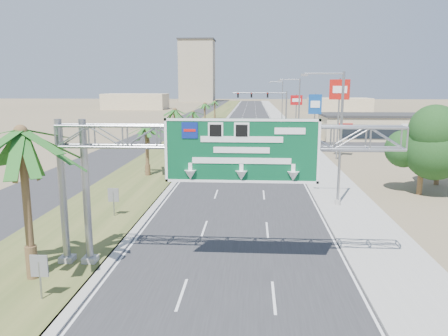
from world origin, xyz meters
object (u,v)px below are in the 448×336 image
car_left_lane (212,156)px  car_right_lane (263,130)px  sign_gantry (209,148)px  pole_sign_red_near (339,95)px  pole_sign_blue (315,106)px  car_far (244,123)px  pole_sign_red_far (296,103)px  palm_near (21,133)px  car_mid_lane (256,144)px  signal_mast (275,108)px  store_building (375,127)px

car_left_lane → car_right_lane: car_left_lane is taller
sign_gantry → car_right_lane: sign_gantry is taller
pole_sign_red_near → pole_sign_blue: size_ratio=1.26×
car_far → pole_sign_red_far: size_ratio=0.70×
sign_gantry → pole_sign_blue: pole_sign_blue is taller
sign_gantry → car_far: (0.00, 77.93, -5.30)m
palm_near → car_mid_lane: 45.45m
car_left_lane → pole_sign_red_far: pole_sign_red_far is taller
palm_near → pole_sign_blue: bearing=68.4°
palm_near → signal_mast: 65.60m
signal_mast → car_far: 17.55m
car_mid_lane → pole_sign_blue: 12.02m
sign_gantry → palm_near: bearing=-166.7°
car_mid_lane → pole_sign_red_near: (9.93, -8.05, 7.09)m
palm_near → car_left_lane: (5.41, 32.78, -6.17)m
car_left_lane → pole_sign_red_far: (12.88, 31.70, 5.10)m
store_building → car_mid_lane: size_ratio=3.67×
store_building → car_right_lane: (-19.02, 6.70, -1.26)m
car_left_lane → car_far: bearing=85.1°
car_left_lane → pole_sign_blue: 22.85m
store_building → car_far: store_building is taller
pole_sign_red_far → car_far: bearing=123.5°
store_building → car_left_lane: 36.09m
car_right_lane → car_mid_lane: bearing=-94.5°
car_mid_lane → pole_sign_red_far: pole_sign_red_far is taller
pole_sign_blue → car_mid_lane: bearing=-146.0°
sign_gantry → palm_near: (-8.14, -1.93, 0.87)m
pole_sign_red_near → pole_sign_blue: bearing=93.6°
car_left_lane → signal_mast: bearing=72.3°
car_mid_lane → car_right_lane: car_mid_lane is taller
store_building → pole_sign_red_far: bearing=153.3°
palm_near → pole_sign_red_far: bearing=74.2°
car_far → store_building: bearing=-39.3°
sign_gantry → car_far: size_ratio=3.22×
car_right_lane → pole_sign_red_far: size_ratio=0.71×
palm_near → pole_sign_red_far: (18.29, 64.49, -1.07)m
pole_sign_red_far → pole_sign_blue: bearing=-84.4°
sign_gantry → pole_sign_red_far: bearing=80.8°
car_far → pole_sign_red_near: size_ratio=0.52×
car_mid_lane → pole_sign_red_near: bearing=-38.5°
car_far → pole_sign_red_far: (10.16, -15.37, 5.10)m
palm_near → pole_sign_blue: size_ratio=1.06×
sign_gantry → pole_sign_red_near: bearing=69.7°
car_left_lane → pole_sign_red_near: (15.21, 2.91, 7.14)m
pole_sign_red_near → car_mid_lane: bearing=141.0°
car_mid_lane → pole_sign_red_near: 14.61m
palm_near → car_far: (8.14, 79.86, -6.18)m
pole_sign_blue → store_building: bearing=35.5°
store_building → car_far: size_ratio=3.46×
car_mid_lane → car_right_lane: (1.48, 20.96, -0.07)m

